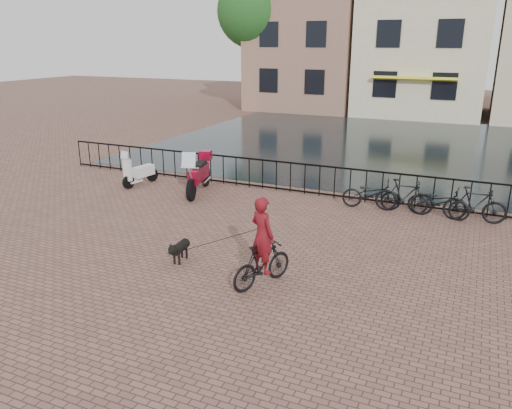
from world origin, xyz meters
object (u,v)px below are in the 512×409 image
at_px(cyclist, 262,247).
at_px(scooter, 140,166).
at_px(dog, 180,250).
at_px(motorcycle, 198,169).

bearing_deg(cyclist, scooter, -13.01).
bearing_deg(scooter, dog, -36.04).
bearing_deg(motorcycle, cyclist, -62.96).
height_order(motorcycle, scooter, motorcycle).
xyz_separation_m(dog, motorcycle, (-2.35, 4.84, 0.53)).
height_order(cyclist, motorcycle, cyclist).
bearing_deg(dog, scooter, 129.25).
distance_m(dog, motorcycle, 5.41).
bearing_deg(scooter, cyclist, -27.08).
height_order(dog, motorcycle, motorcycle).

